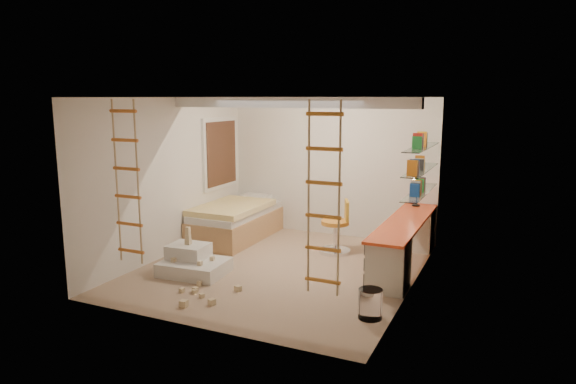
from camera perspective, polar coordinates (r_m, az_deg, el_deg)
The scene contains 15 objects.
floor at distance 7.99m, azimuth -0.90°, elevation -8.49°, with size 4.50×4.50×0.00m, color tan.
ceiling_beam at distance 7.83m, azimuth 0.00°, elevation 9.90°, with size 4.00×0.18×0.16m, color white.
window_frame at distance 9.88m, azimuth -7.58°, elevation 4.31°, with size 0.06×1.15×1.35m, color white.
window_blind at distance 9.86m, azimuth -7.38°, elevation 4.30°, with size 0.02×1.00×1.20m, color #4C2D1E.
rope_ladder_left at distance 6.93m, azimuth -17.44°, elevation 0.99°, with size 0.41×0.04×2.13m, color #C96B22, non-canonical shape.
rope_ladder_right at distance 5.53m, azimuth 3.98°, elevation -0.87°, with size 0.41×0.04×2.13m, color orange, non-canonical shape.
waste_bin at distance 6.32m, azimuth 9.13°, elevation -12.17°, with size 0.29×0.29×0.36m, color white.
desk at distance 8.14m, azimuth 12.80°, elevation -5.42°, with size 0.56×2.80×0.75m.
shelves at distance 8.15m, azimuth 14.55°, elevation 2.40°, with size 0.25×1.80×0.71m.
bed at distance 9.61m, azimuth -5.78°, elevation -3.23°, with size 1.02×2.00×0.69m.
task_lamp at distance 8.91m, azimuth 13.95°, elevation 0.74°, with size 0.14×0.36×0.57m.
swivel_chair at distance 8.72m, azimuth 5.42°, elevation -4.61°, with size 0.70×0.70×0.91m.
play_platform at distance 7.88m, azimuth -10.54°, elevation -7.73°, with size 0.98×0.79×0.41m.
toy_blocks at distance 7.37m, azimuth -10.16°, elevation -8.70°, with size 1.24×1.26×0.68m.
books at distance 8.14m, azimuth 14.58°, elevation 3.14°, with size 0.14×0.70×0.92m.
Camera 1 is at (3.23, -6.83, 2.61)m, focal length 32.00 mm.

